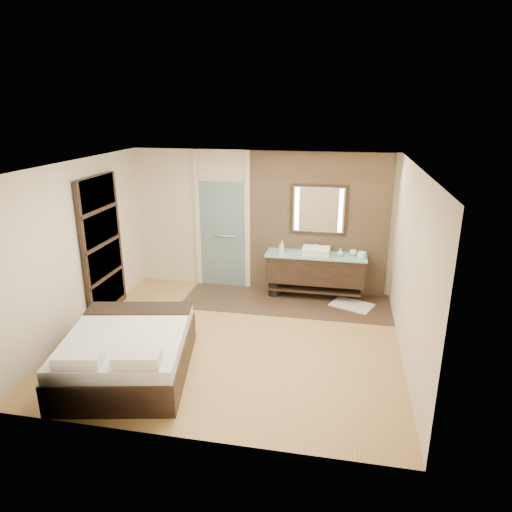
% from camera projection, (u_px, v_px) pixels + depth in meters
% --- Properties ---
extents(floor, '(5.00, 5.00, 0.00)m').
position_uv_depth(floor, '(235.00, 340.00, 7.11)').
color(floor, '#A77E46').
rests_on(floor, ground).
extents(tile_strip, '(3.80, 1.30, 0.01)m').
position_uv_depth(tile_strip, '(286.00, 302.00, 8.49)').
color(tile_strip, '#3E2B22').
rests_on(tile_strip, floor).
extents(stone_wall, '(2.60, 0.08, 2.70)m').
position_uv_depth(stone_wall, '(318.00, 225.00, 8.54)').
color(stone_wall, '#9E7B5A').
rests_on(stone_wall, floor).
extents(vanity, '(1.85, 0.55, 0.88)m').
position_uv_depth(vanity, '(315.00, 269.00, 8.51)').
color(vanity, black).
rests_on(vanity, stone_wall).
extents(mirror_unit, '(1.06, 0.04, 0.96)m').
position_uv_depth(mirror_unit, '(319.00, 210.00, 8.40)').
color(mirror_unit, black).
rests_on(mirror_unit, stone_wall).
extents(frosted_door, '(1.10, 0.12, 2.70)m').
position_uv_depth(frosted_door, '(223.00, 231.00, 8.94)').
color(frosted_door, '#9FCAC9').
rests_on(frosted_door, floor).
extents(shoji_partition, '(0.06, 1.20, 2.40)m').
position_uv_depth(shoji_partition, '(103.00, 246.00, 7.72)').
color(shoji_partition, black).
rests_on(shoji_partition, floor).
extents(bed, '(1.93, 2.24, 0.76)m').
position_uv_depth(bed, '(128.00, 352.00, 6.14)').
color(bed, black).
rests_on(bed, floor).
extents(bath_mat, '(0.86, 0.74, 0.02)m').
position_uv_depth(bath_mat, '(352.00, 305.00, 8.31)').
color(bath_mat, silver).
rests_on(bath_mat, floor).
extents(waste_bin, '(0.27, 0.27, 0.28)m').
position_uv_depth(waste_bin, '(274.00, 289.00, 8.73)').
color(waste_bin, black).
rests_on(waste_bin, floor).
extents(tissue_box, '(0.16, 0.16, 0.10)m').
position_uv_depth(tissue_box, '(362.00, 255.00, 8.24)').
color(tissue_box, white).
rests_on(tissue_box, vanity).
extents(soap_bottle_a, '(0.10, 0.10, 0.22)m').
position_uv_depth(soap_bottle_a, '(282.00, 246.00, 8.53)').
color(soap_bottle_a, white).
rests_on(soap_bottle_a, vanity).
extents(soap_bottle_b, '(0.10, 0.10, 0.19)m').
position_uv_depth(soap_bottle_b, '(281.00, 248.00, 8.49)').
color(soap_bottle_b, '#B2B2B2').
rests_on(soap_bottle_b, vanity).
extents(soap_bottle_c, '(0.12, 0.12, 0.14)m').
position_uv_depth(soap_bottle_c, '(340.00, 252.00, 8.30)').
color(soap_bottle_c, silver).
rests_on(soap_bottle_c, vanity).
extents(cup, '(0.15, 0.15, 0.10)m').
position_uv_depth(cup, '(353.00, 252.00, 8.36)').
color(cup, white).
rests_on(cup, vanity).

